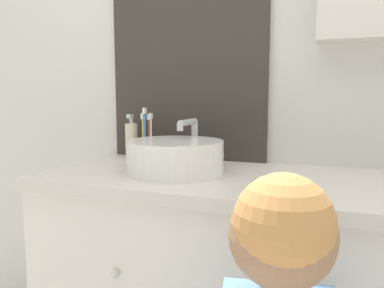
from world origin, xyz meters
name	(u,v)px	position (x,y,z in m)	size (l,w,h in m)	color
wall_back	(267,53)	(0.03, 0.62, 1.29)	(3.20, 0.18, 2.50)	silver
sink_basin	(176,156)	(-0.20, 0.31, 0.94)	(0.31, 0.36, 0.17)	white
toothbrush_holder	(148,149)	(-0.39, 0.48, 0.93)	(0.09, 0.09, 0.20)	beige
soap_dispenser	(132,140)	(-0.49, 0.52, 0.96)	(0.05, 0.05, 0.18)	beige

